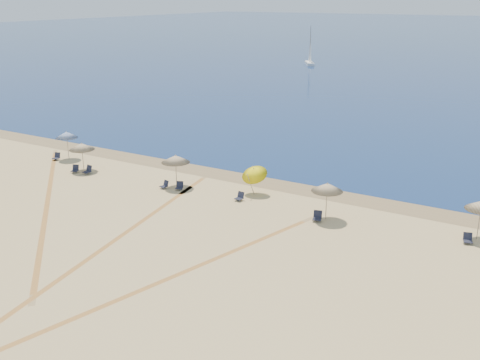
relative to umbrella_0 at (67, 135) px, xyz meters
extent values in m
plane|color=tan|center=(18.40, -20.64, -2.26)|extent=(160.00, 160.00, 0.00)
plane|color=olive|center=(18.40, 3.36, -2.26)|extent=(500.00, 500.00, 0.00)
cylinder|color=gray|center=(0.00, 0.00, -1.06)|extent=(0.05, 0.05, 2.42)
cone|color=white|center=(0.00, 0.00, 0.00)|extent=(1.96, 1.96, 0.55)
sphere|color=gray|center=(0.00, 0.00, 0.30)|extent=(0.08, 0.08, 0.08)
cylinder|color=gray|center=(3.73, -1.83, -1.13)|extent=(0.05, 0.05, 2.27)
cone|color=#F1E4C1|center=(3.73, -1.83, -0.15)|extent=(2.12, 2.12, 0.55)
sphere|color=gray|center=(3.73, -1.83, 0.15)|extent=(0.08, 0.08, 0.08)
cylinder|color=gray|center=(13.01, -1.20, -1.06)|extent=(0.05, 0.05, 2.40)
cone|color=#F1E4C1|center=(13.01, -1.20, -0.01)|extent=(2.21, 2.21, 0.55)
sphere|color=gray|center=(13.01, -1.20, 0.29)|extent=(0.08, 0.08, 0.08)
cylinder|color=gray|center=(19.03, -0.16, -1.33)|extent=(0.05, 1.10, 1.90)
cone|color=yellow|center=(19.03, 0.29, -0.52)|extent=(1.92, 1.94, 1.42)
sphere|color=gray|center=(19.03, 0.29, -0.22)|extent=(0.08, 0.08, 0.08)
cylinder|color=gray|center=(25.51, -1.51, -1.06)|extent=(0.05, 0.05, 2.41)
cone|color=#F1E4C1|center=(25.51, -1.51, 0.00)|extent=(2.08, 2.08, 0.55)
sphere|color=gray|center=(25.51, -1.51, 0.30)|extent=(0.08, 0.08, 0.08)
cylinder|color=gray|center=(34.66, 0.23, -1.08)|extent=(0.05, 0.09, 2.37)
cube|color=black|center=(-0.75, -0.83, -2.09)|extent=(0.66, 0.66, 0.05)
cube|color=black|center=(-0.81, -0.57, -1.85)|extent=(0.57, 0.33, 0.48)
cylinder|color=#A5A5AD|center=(-0.95, -1.08, -2.18)|extent=(0.02, 0.02, 0.18)
cylinder|color=#A5A5AD|center=(-0.54, -0.97, -2.18)|extent=(0.02, 0.02, 0.18)
cube|color=black|center=(3.50, -2.65, -2.09)|extent=(0.69, 0.69, 0.05)
cube|color=black|center=(3.40, -2.41, -1.86)|extent=(0.56, 0.39, 0.47)
cylinder|color=#A5A5AD|center=(3.31, -2.92, -2.18)|extent=(0.02, 0.02, 0.17)
cylinder|color=#A5A5AD|center=(3.69, -2.75, -2.18)|extent=(0.02, 0.02, 0.17)
cube|color=black|center=(4.64, -2.43, -2.07)|extent=(0.66, 0.66, 0.05)
cube|color=black|center=(4.68, -2.14, -1.82)|extent=(0.61, 0.30, 0.52)
cylinder|color=#A5A5AD|center=(4.41, -2.61, -2.17)|extent=(0.03, 0.03, 0.19)
cylinder|color=#A5A5AD|center=(4.88, -2.67, -2.17)|extent=(0.03, 0.03, 0.19)
cube|color=black|center=(12.41, -2.06, -2.10)|extent=(0.61, 0.61, 0.05)
cube|color=black|center=(12.47, -1.82, -1.88)|extent=(0.53, 0.31, 0.44)
cylinder|color=#A5A5AD|center=(12.22, -2.19, -2.18)|extent=(0.02, 0.02, 0.16)
cylinder|color=#A5A5AD|center=(12.60, -2.29, -2.18)|extent=(0.02, 0.02, 0.16)
cube|color=black|center=(13.67, -1.76, -2.09)|extent=(0.69, 0.69, 0.05)
cube|color=black|center=(13.57, -1.52, -1.86)|extent=(0.56, 0.39, 0.47)
cylinder|color=#A5A5AD|center=(13.48, -2.03, -2.18)|extent=(0.02, 0.02, 0.17)
cylinder|color=#A5A5AD|center=(13.86, -1.86, -2.18)|extent=(0.02, 0.02, 0.17)
cube|color=black|center=(18.76, -1.44, -2.09)|extent=(0.57, 0.57, 0.05)
cube|color=black|center=(18.79, -1.18, -1.87)|extent=(0.54, 0.24, 0.46)
cylinder|color=#A5A5AD|center=(18.56, -1.60, -2.18)|extent=(0.02, 0.02, 0.17)
cylinder|color=#A5A5AD|center=(18.97, -1.65, -2.18)|extent=(0.02, 0.02, 0.17)
cube|color=black|center=(25.16, -2.14, -2.08)|extent=(0.68, 0.68, 0.05)
cube|color=black|center=(25.09, -1.88, -1.84)|extent=(0.59, 0.34, 0.49)
cylinder|color=#A5A5AD|center=(24.94, -2.40, -2.17)|extent=(0.02, 0.02, 0.18)
cylinder|color=#A5A5AD|center=(25.37, -2.29, -2.17)|extent=(0.02, 0.02, 0.18)
cube|color=black|center=(34.31, -0.77, -2.10)|extent=(0.64, 0.64, 0.05)
cube|color=black|center=(34.23, -0.53, -1.87)|extent=(0.54, 0.33, 0.46)
cylinder|color=#A5A5AD|center=(34.11, -1.01, -2.18)|extent=(0.02, 0.02, 0.17)
cylinder|color=#A5A5AD|center=(34.50, -0.89, -2.18)|extent=(0.02, 0.02, 0.17)
cube|color=white|center=(-9.82, 76.87, -1.96)|extent=(3.94, 5.27, 0.58)
cylinder|color=gray|center=(-9.82, 76.87, 1.82)|extent=(0.12, 0.12, 7.78)
plane|color=tan|center=(15.89, -12.31, -2.26)|extent=(32.14, 32.14, 0.00)
plane|color=tan|center=(15.71, -11.22, -2.26)|extent=(32.14, 32.14, 0.00)
plane|color=tan|center=(20.65, -16.09, -2.26)|extent=(34.49, 34.49, 0.00)
plane|color=tan|center=(20.94, -15.03, -2.26)|extent=(34.49, 34.49, 0.00)
plane|color=tan|center=(7.37, -9.01, -2.26)|extent=(39.59, 39.59, 0.00)
plane|color=tan|center=(6.58, -8.24, -2.26)|extent=(39.59, 39.59, 0.00)
camera|label=1|loc=(37.76, -33.71, 11.91)|focal=41.36mm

